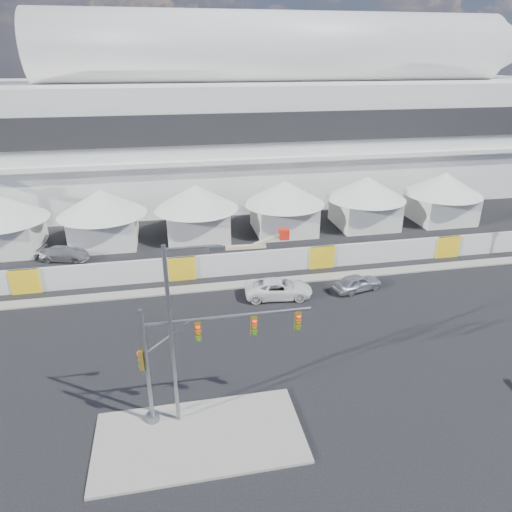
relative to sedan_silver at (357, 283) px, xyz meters
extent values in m
plane|color=black|center=(-7.44, -9.92, -0.67)|extent=(160.00, 160.00, 0.00)
cube|color=gray|center=(-13.44, -12.92, -0.59)|extent=(10.00, 5.00, 0.15)
cube|color=gray|center=(12.56, 2.58, -0.61)|extent=(80.00, 1.20, 0.12)
cube|color=silver|center=(0.56, 32.08, 6.33)|extent=(80.00, 24.00, 14.00)
cube|color=black|center=(0.56, 19.93, 9.13)|extent=(68.00, 0.30, 3.20)
cube|color=silver|center=(0.56, 19.68, 5.63)|extent=(72.00, 0.80, 0.50)
cylinder|color=silver|center=(0.56, 30.08, 17.11)|extent=(57.60, 8.40, 8.40)
cylinder|color=silver|center=(2.56, 30.08, 16.69)|extent=(51.60, 6.80, 6.80)
cylinder|color=silver|center=(4.56, 30.08, 16.27)|extent=(45.60, 5.20, 5.20)
cube|color=silver|center=(-29.44, 14.08, 0.83)|extent=(6.00, 6.00, 3.00)
cube|color=silver|center=(-20.44, 14.08, 0.83)|extent=(6.00, 6.00, 3.00)
cone|color=silver|center=(-20.44, 14.08, 3.53)|extent=(8.40, 8.40, 2.40)
cube|color=silver|center=(-11.44, 14.08, 0.83)|extent=(6.00, 6.00, 3.00)
cone|color=silver|center=(-11.44, 14.08, 3.53)|extent=(8.40, 8.40, 2.40)
cube|color=silver|center=(-2.44, 14.08, 0.83)|extent=(6.00, 6.00, 3.00)
cone|color=silver|center=(-2.44, 14.08, 3.53)|extent=(8.40, 8.40, 2.40)
cube|color=silver|center=(6.56, 14.08, 0.83)|extent=(6.00, 6.00, 3.00)
cone|color=silver|center=(6.56, 14.08, 3.53)|extent=(8.40, 8.40, 2.40)
cube|color=silver|center=(15.56, 14.08, 0.83)|extent=(6.00, 6.00, 3.00)
cone|color=silver|center=(15.56, 14.08, 3.53)|extent=(8.40, 8.40, 2.40)
cube|color=silver|center=(-1.44, 4.58, 0.33)|extent=(70.00, 0.25, 2.00)
imported|color=#BBBBC0|center=(0.00, 0.00, 0.00)|extent=(2.46, 4.17, 1.33)
imported|color=white|center=(-6.35, 0.15, 0.05)|extent=(2.93, 5.38, 1.43)
imported|color=#A9A8AD|center=(-23.69, 10.50, -0.04)|extent=(2.80, 4.65, 1.26)
cylinder|color=slate|center=(-15.65, -11.42, 2.70)|extent=(0.21, 0.21, 6.44)
cylinder|color=slate|center=(-15.65, -11.42, -0.32)|extent=(0.63, 0.63, 0.40)
cylinder|color=slate|center=(-11.65, -11.42, 5.12)|extent=(8.00, 0.14, 0.14)
cube|color=#594714|center=(-13.15, -11.42, 4.47)|extent=(0.32, 0.22, 1.05)
cube|color=#594714|center=(-10.46, -11.42, 4.47)|extent=(0.32, 0.22, 1.05)
cube|color=#594714|center=(-8.28, -11.42, 4.47)|extent=(0.32, 0.22, 1.05)
cube|color=#594714|center=(-15.88, -11.42, 3.24)|extent=(0.22, 0.32, 1.05)
cylinder|color=slate|center=(-14.39, -11.58, 4.26)|extent=(0.19, 0.19, 9.54)
cylinder|color=slate|center=(-13.23, -11.58, 8.82)|extent=(2.33, 0.13, 0.13)
cube|color=slate|center=(-12.17, -11.58, 8.71)|extent=(0.64, 0.27, 0.16)
cube|color=red|center=(-8.95, 6.08, -0.16)|extent=(3.38, 1.59, 1.02)
cube|color=beige|center=(-7.84, 6.08, 1.18)|extent=(3.52, 0.44, 0.32)
cube|color=beige|center=(-5.81, 6.08, 1.74)|extent=(2.73, 0.37, 1.12)
cube|color=red|center=(-4.51, 6.08, 2.20)|extent=(0.86, 0.86, 0.92)
camera|label=1|loc=(-13.96, -29.77, 16.37)|focal=32.00mm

